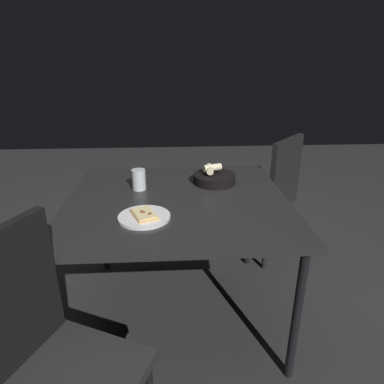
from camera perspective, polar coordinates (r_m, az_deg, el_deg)
name	(u,v)px	position (r m, az deg, el deg)	size (l,w,h in m)	color
ground	(179,310)	(2.15, -2.23, -19.53)	(8.00, 8.00, 0.00)	#2B2B2B
dining_table	(177,208)	(1.77, -2.55, -2.73)	(1.07, 1.15, 0.74)	black
pizza_plate	(144,216)	(1.54, -8.20, -4.14)	(0.24, 0.24, 0.04)	white
bread_basket	(214,177)	(1.96, 3.80, 2.50)	(0.25, 0.25, 0.11)	black
beer_glass	(139,181)	(1.87, -9.08, 1.91)	(0.08, 0.08, 0.11)	silver
chair_near	(40,355)	(1.28, -24.57, -24.09)	(0.58, 0.58, 0.95)	black
chair_far	(269,192)	(2.49, 13.07, 0.00)	(0.62, 0.62, 0.93)	black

